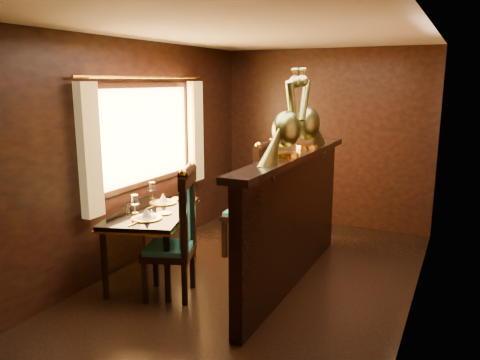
{
  "coord_description": "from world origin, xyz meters",
  "views": [
    {
      "loc": [
        1.84,
        -4.01,
        2.06
      ],
      "look_at": [
        -0.34,
        0.44,
        1.0
      ],
      "focal_mm": 35.0,
      "sensor_mm": 36.0,
      "label": 1
    }
  ],
  "objects_px": {
    "dining_table": "(152,217)",
    "chair_right": "(258,196)",
    "peacock_right": "(308,109)",
    "peacock_left": "(287,113)",
    "chair_left": "(181,229)"
  },
  "relations": [
    {
      "from": "dining_table",
      "to": "chair_right",
      "type": "distance_m",
      "value": 1.29
    },
    {
      "from": "peacock_right",
      "to": "peacock_left",
      "type": "bearing_deg",
      "value": -90.0
    },
    {
      "from": "peacock_left",
      "to": "chair_right",
      "type": "bearing_deg",
      "value": 128.68
    },
    {
      "from": "chair_right",
      "to": "peacock_right",
      "type": "bearing_deg",
      "value": -17.56
    },
    {
      "from": "chair_left",
      "to": "peacock_right",
      "type": "bearing_deg",
      "value": 31.91
    },
    {
      "from": "dining_table",
      "to": "peacock_right",
      "type": "bearing_deg",
      "value": 13.14
    },
    {
      "from": "peacock_right",
      "to": "chair_left",
      "type": "bearing_deg",
      "value": -127.52
    },
    {
      "from": "chair_left",
      "to": "chair_right",
      "type": "height_order",
      "value": "chair_right"
    },
    {
      "from": "dining_table",
      "to": "peacock_right",
      "type": "height_order",
      "value": "peacock_right"
    },
    {
      "from": "chair_right",
      "to": "peacock_left",
      "type": "xyz_separation_m",
      "value": [
        0.64,
        -0.8,
        1.04
      ]
    },
    {
      "from": "peacock_left",
      "to": "peacock_right",
      "type": "xyz_separation_m",
      "value": [
        0.0,
        0.62,
        0.0
      ]
    },
    {
      "from": "dining_table",
      "to": "chair_left",
      "type": "height_order",
      "value": "chair_left"
    },
    {
      "from": "chair_right",
      "to": "peacock_left",
      "type": "relative_size",
      "value": 1.72
    },
    {
      "from": "dining_table",
      "to": "peacock_left",
      "type": "xyz_separation_m",
      "value": [
        1.38,
        0.25,
        1.1
      ]
    },
    {
      "from": "chair_left",
      "to": "peacock_left",
      "type": "bearing_deg",
      "value": 9.54
    }
  ]
}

